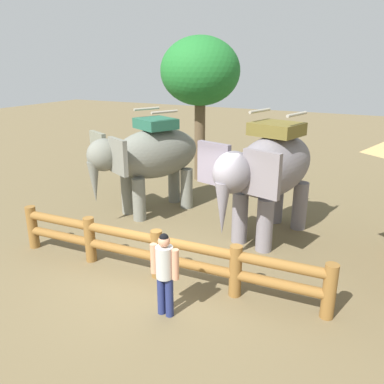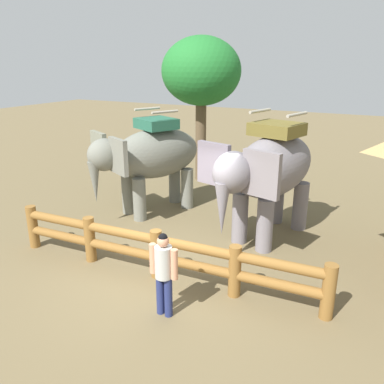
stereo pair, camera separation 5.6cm
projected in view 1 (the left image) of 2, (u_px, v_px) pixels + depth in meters
name	position (u px, v px, depth m)	size (l,w,h in m)	color
ground_plane	(161.00, 273.00, 8.41)	(60.00, 60.00, 0.00)	brown
log_fence	(157.00, 250.00, 8.08)	(7.06, 0.59, 1.05)	brown
elephant_near_left	(150.00, 156.00, 11.29)	(2.77, 3.58, 3.05)	slate
elephant_center	(269.00, 170.00, 9.53)	(2.46, 3.83, 3.21)	slate
tourist_woman_in_black	(165.00, 269.00, 6.75)	(0.56, 0.32, 1.58)	navy
tree_back_center	(200.00, 73.00, 13.91)	(2.84, 2.84, 5.20)	brown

